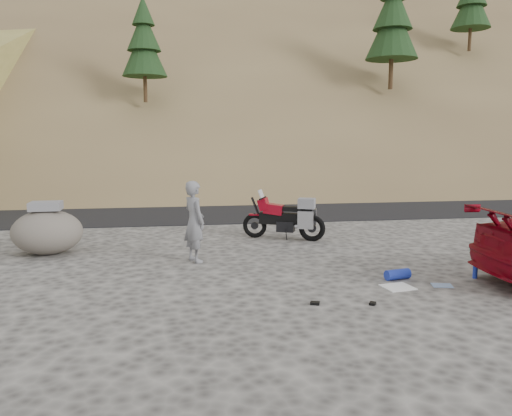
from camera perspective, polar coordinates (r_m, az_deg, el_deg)
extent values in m
plane|color=#43413E|center=(9.98, 6.77, -7.07)|extent=(140.00, 140.00, 0.00)
cube|color=black|center=(18.64, -0.69, 0.00)|extent=(120.00, 7.00, 0.05)
cube|color=brown|center=(39.92, -2.23, 15.74)|extent=(110.00, 51.90, 46.72)
cube|color=brown|center=(39.96, -2.23, 16.17)|extent=(110.00, 43.28, 36.46)
cube|color=brown|center=(60.54, -4.59, 18.79)|extent=(120.00, 40.00, 30.00)
cylinder|color=#342412|center=(23.43, -12.54, 13.44)|extent=(0.17, 0.17, 1.40)
cone|color=black|center=(23.63, -12.66, 17.17)|extent=(2.00, 2.00, 2.25)
cone|color=black|center=(23.79, -12.73, 19.19)|extent=(1.50, 1.50, 1.76)
cone|color=black|center=(23.97, -12.79, 21.19)|extent=(1.00, 1.00, 1.26)
cylinder|color=#342412|center=(26.71, 15.16, 14.92)|extent=(0.22, 0.22, 1.82)
cone|color=black|center=(27.04, 15.33, 19.14)|extent=(2.60, 2.60, 2.92)
cone|color=black|center=(27.28, 15.42, 21.42)|extent=(1.95, 1.95, 2.28)
cylinder|color=#342412|center=(32.46, 23.25, 17.52)|extent=(0.18, 0.18, 1.54)
cone|color=black|center=(32.80, 23.42, 20.44)|extent=(2.20, 2.20, 2.48)
torus|color=black|center=(13.02, -0.15, -2.02)|extent=(0.63, 0.37, 0.64)
cylinder|color=black|center=(13.02, -0.15, -2.02)|extent=(0.20, 0.13, 0.19)
torus|color=black|center=(12.71, 6.42, -2.32)|extent=(0.68, 0.40, 0.68)
cylinder|color=black|center=(12.71, 6.42, -2.32)|extent=(0.23, 0.16, 0.21)
cylinder|color=black|center=(12.95, 0.18, -0.47)|extent=(0.36, 0.20, 0.79)
cylinder|color=black|center=(12.86, 0.77, 1.14)|extent=(0.28, 0.57, 0.04)
cube|color=black|center=(12.82, 3.00, -1.23)|extent=(1.16, 0.69, 0.29)
cube|color=black|center=(12.83, 3.41, -2.10)|extent=(0.52, 0.44, 0.27)
cube|color=maroon|center=(12.83, 2.03, -0.11)|extent=(0.58, 0.47, 0.30)
cube|color=maroon|center=(12.87, 0.89, 0.44)|extent=(0.40, 0.42, 0.34)
cube|color=silver|center=(12.86, 0.60, 1.57)|extent=(0.22, 0.31, 0.25)
cube|color=black|center=(12.73, 4.07, -0.10)|extent=(0.58, 0.41, 0.12)
cube|color=black|center=(12.67, 5.71, -0.34)|extent=(0.38, 0.30, 0.10)
cube|color=#B4B4B9|center=(12.45, 5.68, -1.39)|extent=(0.40, 0.27, 0.44)
cube|color=#B4B4B9|center=(12.94, 6.06, -1.04)|extent=(0.40, 0.27, 0.44)
cube|color=gray|center=(12.64, 5.81, 0.53)|extent=(0.51, 0.47, 0.25)
cube|color=maroon|center=(12.98, -0.15, -0.75)|extent=(0.31, 0.23, 0.04)
cylinder|color=black|center=(12.68, 3.46, -2.98)|extent=(0.10, 0.20, 0.35)
cylinder|color=#B4B4B9|center=(12.60, 5.46, -2.08)|extent=(0.44, 0.26, 0.13)
imported|color=gray|center=(10.68, -6.98, -6.06)|extent=(0.64, 0.74, 1.71)
ellipsoid|color=#615A53|center=(12.10, -22.75, -2.56)|extent=(1.73, 1.55, 1.00)
cube|color=gray|center=(12.01, -22.90, 0.21)|extent=(0.67, 0.53, 0.18)
cube|color=white|center=(9.13, 15.89, -8.69)|extent=(0.57, 0.52, 0.02)
cylinder|color=#1C30AA|center=(9.61, 15.88, -7.31)|extent=(0.51, 0.28, 0.19)
cylinder|color=#1C30AA|center=(10.18, 23.76, -6.71)|extent=(0.11, 0.11, 0.24)
cube|color=black|center=(7.99, 6.75, -10.75)|extent=(0.17, 0.14, 0.04)
cube|color=black|center=(8.13, 13.19, -10.58)|extent=(0.14, 0.15, 0.04)
cube|color=#7E99C3|center=(9.48, 20.50, -8.29)|extent=(0.40, 0.34, 0.01)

